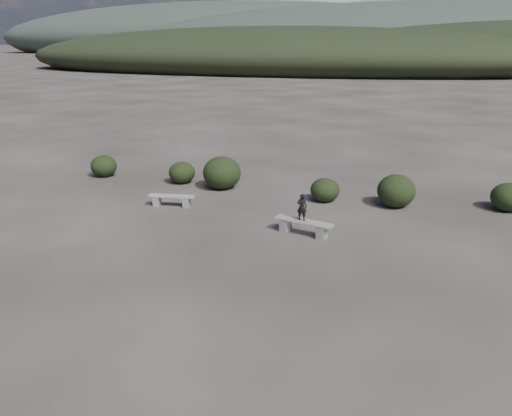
% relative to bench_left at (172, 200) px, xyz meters
% --- Properties ---
extents(ground, '(1200.00, 1200.00, 0.00)m').
position_rel_bench_left_xyz_m(ground, '(3.49, -5.81, -0.26)').
color(ground, '#2B2521').
rests_on(ground, ground).
extents(bench_left, '(1.76, 0.65, 0.43)m').
position_rel_bench_left_xyz_m(bench_left, '(0.00, 0.00, 0.00)').
color(bench_left, slate).
rests_on(bench_left, ground).
extents(bench_right, '(1.98, 0.82, 0.48)m').
position_rel_bench_left_xyz_m(bench_right, '(5.33, -1.28, 0.03)').
color(bench_right, slate).
rests_on(bench_right, ground).
extents(seated_person, '(0.33, 0.23, 0.88)m').
position_rel_bench_left_xyz_m(seated_person, '(5.25, -1.27, 0.66)').
color(seated_person, black).
rests_on(seated_person, bench_right).
extents(shrub_a, '(1.14, 1.14, 0.93)m').
position_rel_bench_left_xyz_m(shrub_a, '(-1.07, 3.07, 0.21)').
color(shrub_a, black).
rests_on(shrub_a, ground).
extents(shrub_b, '(1.59, 1.59, 1.36)m').
position_rel_bench_left_xyz_m(shrub_b, '(0.90, 2.82, 0.42)').
color(shrub_b, black).
rests_on(shrub_b, ground).
extents(shrub_c, '(1.13, 1.13, 0.90)m').
position_rel_bench_left_xyz_m(shrub_c, '(5.31, 2.43, 0.19)').
color(shrub_c, black).
rests_on(shrub_c, ground).
extents(shrub_d, '(1.40, 1.40, 1.23)m').
position_rel_bench_left_xyz_m(shrub_d, '(7.94, 2.59, 0.35)').
color(shrub_d, black).
rests_on(shrub_d, ground).
extents(shrub_e, '(1.24, 1.24, 1.03)m').
position_rel_bench_left_xyz_m(shrub_e, '(11.84, 3.38, 0.25)').
color(shrub_e, black).
rests_on(shrub_e, ground).
extents(shrub_f, '(1.16, 1.16, 0.98)m').
position_rel_bench_left_xyz_m(shrub_f, '(-4.95, 2.97, 0.23)').
color(shrub_f, black).
rests_on(shrub_f, ground).
extents(mountain_ridges, '(500.00, 400.00, 56.00)m').
position_rel_bench_left_xyz_m(mountain_ridges, '(-3.99, 333.25, 10.58)').
color(mountain_ridges, black).
rests_on(mountain_ridges, ground).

